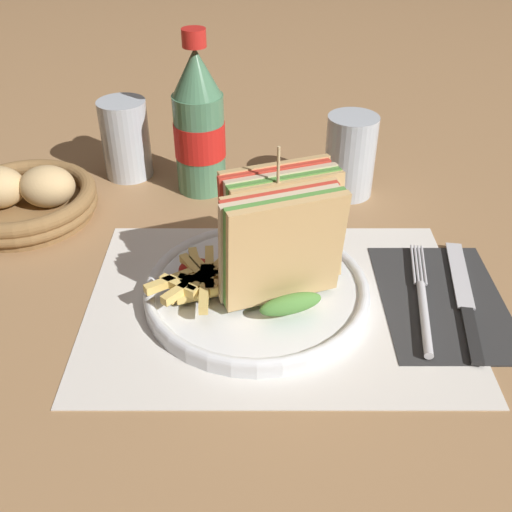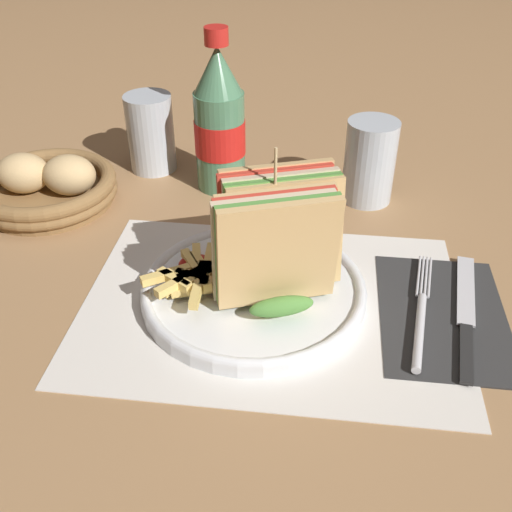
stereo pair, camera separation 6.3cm
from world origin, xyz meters
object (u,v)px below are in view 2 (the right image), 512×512
(fork, at_px, (421,319))
(club_sandwich, at_px, (278,239))
(knife, at_px, (466,314))
(bread_basket, at_px, (47,186))
(coke_bottle_near, at_px, (220,123))
(glass_near, at_px, (369,167))
(plate_main, at_px, (254,290))
(glass_far, at_px, (151,138))

(fork, bearing_deg, club_sandwich, 179.54)
(club_sandwich, height_order, fork, club_sandwich)
(knife, bearing_deg, bread_basket, 169.84)
(coke_bottle_near, bearing_deg, club_sandwich, -67.44)
(glass_near, bearing_deg, plate_main, -118.61)
(coke_bottle_near, xyz_separation_m, glass_far, (-0.11, 0.04, -0.04))
(fork, bearing_deg, bread_basket, 166.49)
(knife, bearing_deg, coke_bottle_near, 148.45)
(knife, xyz_separation_m, glass_far, (-0.40, 0.29, 0.04))
(coke_bottle_near, distance_m, glass_far, 0.12)
(glass_near, bearing_deg, bread_basket, -171.98)
(coke_bottle_near, height_order, glass_near, coke_bottle_near)
(bread_basket, bearing_deg, knife, -18.92)
(fork, height_order, glass_near, glass_near)
(fork, bearing_deg, knife, 26.52)
(club_sandwich, xyz_separation_m, coke_bottle_near, (-0.10, 0.24, 0.02))
(coke_bottle_near, distance_m, glass_near, 0.21)
(club_sandwich, distance_m, fork, 0.16)
(glass_near, bearing_deg, club_sandwich, -113.62)
(club_sandwich, distance_m, bread_basket, 0.37)
(fork, xyz_separation_m, knife, (0.05, 0.02, -0.00))
(club_sandwich, xyz_separation_m, bread_basket, (-0.32, 0.17, -0.05))
(coke_bottle_near, relative_size, glass_far, 1.95)
(plate_main, distance_m, fork, 0.17)
(knife, bearing_deg, glass_far, 152.96)
(knife, distance_m, glass_near, 0.26)
(club_sandwich, xyz_separation_m, glass_far, (-0.21, 0.28, -0.03))
(glass_far, bearing_deg, knife, -35.80)
(knife, height_order, glass_far, glass_far)
(coke_bottle_near, relative_size, glass_near, 1.95)
(plate_main, relative_size, coke_bottle_near, 1.11)
(fork, relative_size, knife, 0.92)
(knife, bearing_deg, club_sandwich, -173.80)
(fork, bearing_deg, plate_main, -179.16)
(plate_main, height_order, glass_near, glass_near)
(knife, distance_m, glass_far, 0.50)
(coke_bottle_near, bearing_deg, plate_main, -72.61)
(fork, bearing_deg, glass_far, 148.07)
(fork, height_order, coke_bottle_near, coke_bottle_near)
(glass_far, bearing_deg, plate_main, -56.89)
(club_sandwich, distance_m, coke_bottle_near, 0.26)
(glass_far, relative_size, bread_basket, 0.60)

